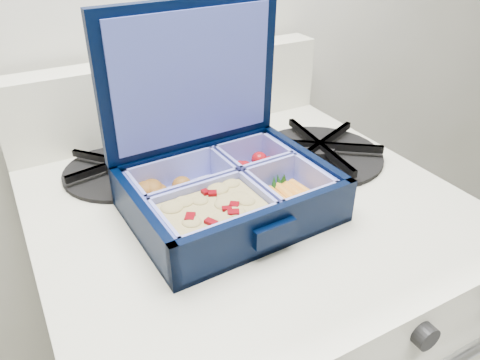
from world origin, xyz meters
TOP-DOWN VIEW (x-y plane):
  - bento_box at (-0.49, 1.68)m, footprint 0.25×0.20m
  - burner_grate at (-0.30, 1.74)m, footprint 0.26×0.26m
  - burner_grate_rear at (-0.59, 1.84)m, footprint 0.20×0.20m
  - fork at (-0.46, 1.83)m, footprint 0.11×0.18m

SIDE VIEW (x-z plane):
  - fork at x=-0.46m, z-range 0.82..0.82m
  - burner_grate_rear at x=-0.59m, z-range 0.82..0.84m
  - burner_grate at x=-0.30m, z-range 0.82..0.85m
  - bento_box at x=-0.49m, z-range 0.82..0.88m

